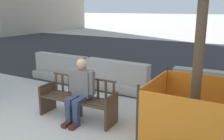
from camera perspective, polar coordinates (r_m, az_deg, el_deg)
The scene contains 8 objects.
ground_plane at distance 4.99m, azimuth -16.96°, elevation -14.32°, with size 200.00×200.00×0.00m, color #B7B2A8.
street_asphalt at distance 12.32m, azimuth 13.50°, elevation 2.80°, with size 120.00×12.00×0.01m, color #28282B.
street_bench at distance 5.40m, azimuth -7.79°, elevation -6.95°, with size 1.71×0.59×0.88m.
seated_person at distance 5.20m, azimuth -7.29°, elevation -4.33°, with size 0.58×0.73×1.31m.
jersey_barrier_centre at distance 7.23m, azimuth 1.06°, elevation -1.84°, with size 2.03×0.76×0.84m.
jersey_barrier_left at distance 8.41m, azimuth -11.56°, elevation 0.13°, with size 2.01×0.72×0.84m.
jersey_barrier_right at distance 6.59m, azimuth 22.23°, elevation -4.52°, with size 2.01×0.71×0.84m.
construction_fence at distance 4.80m, azimuth 18.28°, elevation -8.38°, with size 1.60×1.60×1.09m.
Camera 1 is at (3.29, -2.95, 2.31)m, focal length 40.00 mm.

